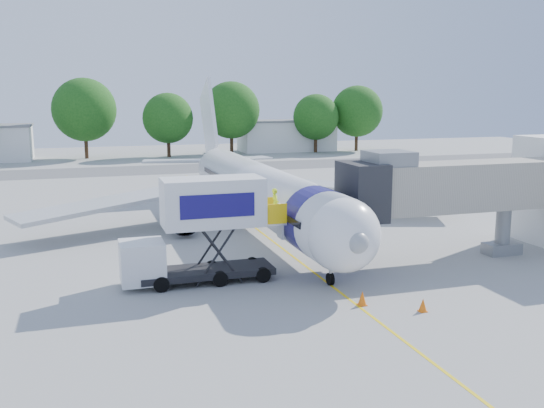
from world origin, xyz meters
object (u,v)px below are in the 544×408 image
object	(u,v)px
aircraft	(257,190)
jet_bridge	(441,188)
catering_hiloader	(201,231)
ground_tug	(329,330)

from	to	relation	value
aircraft	jet_bridge	size ratio (longest dim) A/B	2.71
catering_hiloader	ground_tug	world-z (taller)	catering_hiloader
aircraft	jet_bridge	world-z (taller)	aircraft
aircraft	jet_bridge	bearing A→B (deg)	-54.30
jet_bridge	ground_tug	size ratio (longest dim) A/B	3.99
ground_tug	aircraft	bearing A→B (deg)	57.97
jet_bridge	aircraft	bearing A→B (deg)	125.70
aircraft	ground_tug	xyz separation A→B (m)	(-3.04, -20.72, -2.30)
aircraft	catering_hiloader	distance (m)	12.77
aircraft	catering_hiloader	bearing A→B (deg)	-119.40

